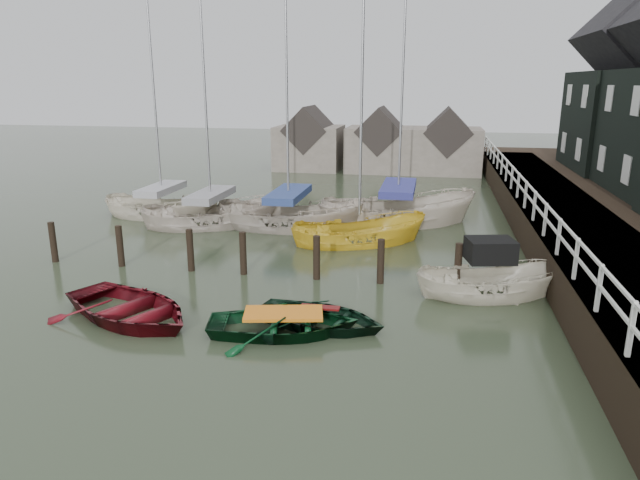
% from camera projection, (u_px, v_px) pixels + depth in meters
% --- Properties ---
extents(ground, '(120.00, 120.00, 0.00)m').
position_uv_depth(ground, '(251.00, 312.00, 15.33)').
color(ground, '#2B3522').
rests_on(ground, ground).
extents(pier, '(3.04, 32.00, 2.70)m').
position_uv_depth(pier, '(554.00, 218.00, 22.82)').
color(pier, black).
rests_on(pier, ground).
extents(mooring_pilings, '(13.72, 0.22, 1.80)m').
position_uv_depth(mooring_pilings, '(246.00, 259.00, 18.24)').
color(mooring_pilings, black).
rests_on(mooring_pilings, ground).
extents(far_sheds, '(14.00, 4.08, 4.39)m').
position_uv_depth(far_sheds, '(378.00, 144.00, 39.25)').
color(far_sheds, '#665B51').
rests_on(far_sheds, ground).
extents(rowboat_red, '(5.20, 4.66, 0.89)m').
position_uv_depth(rowboat_red, '(131.00, 319.00, 14.90)').
color(rowboat_red, '#570C13').
rests_on(rowboat_red, ground).
extents(rowboat_green, '(4.18, 3.38, 0.77)m').
position_uv_depth(rowboat_green, '(284.00, 333.00, 14.09)').
color(rowboat_green, black).
rests_on(rowboat_green, ground).
extents(rowboat_dkgreen, '(3.87, 3.14, 0.71)m').
position_uv_depth(rowboat_dkgreen, '(320.00, 326.00, 14.49)').
color(rowboat_dkgreen, black).
rests_on(rowboat_dkgreen, ground).
extents(motorboat, '(4.41, 2.44, 2.49)m').
position_uv_depth(motorboat, '(487.00, 294.00, 16.39)').
color(motorboat, beige).
rests_on(motorboat, ground).
extents(sailboat_a, '(6.20, 4.33, 11.21)m').
position_uv_depth(sailboat_a, '(212.00, 224.00, 24.50)').
color(sailboat_a, beige).
rests_on(sailboat_a, ground).
extents(sailboat_b, '(6.39, 2.45, 11.69)m').
position_uv_depth(sailboat_b, '(289.00, 227.00, 24.11)').
color(sailboat_b, '#BDB0A1').
rests_on(sailboat_b, ground).
extents(sailboat_c, '(5.65, 3.90, 10.97)m').
position_uv_depth(sailboat_c, '(359.00, 243.00, 21.92)').
color(sailboat_c, gold).
rests_on(sailboat_c, ground).
extents(sailboat_d, '(7.38, 4.66, 13.37)m').
position_uv_depth(sailboat_d, '(397.00, 222.00, 24.89)').
color(sailboat_d, beige).
rests_on(sailboat_d, ground).
extents(sailboat_e, '(5.65, 2.20, 10.55)m').
position_uv_depth(sailboat_e, '(163.00, 216.00, 26.12)').
color(sailboat_e, beige).
rests_on(sailboat_e, ground).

